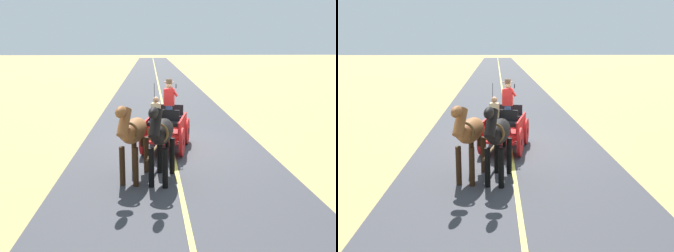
# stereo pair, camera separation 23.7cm
# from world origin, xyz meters

# --- Properties ---
(ground_plane) EXTENTS (200.00, 200.00, 0.00)m
(ground_plane) POSITION_xyz_m (0.00, 0.00, 0.00)
(ground_plane) COLOR tan
(road_surface) EXTENTS (6.62, 160.00, 0.01)m
(road_surface) POSITION_xyz_m (0.00, 0.00, 0.00)
(road_surface) COLOR #38383D
(road_surface) RESTS_ON ground
(road_centre_stripe) EXTENTS (0.12, 160.00, 0.00)m
(road_centre_stripe) POSITION_xyz_m (0.00, 0.00, 0.01)
(road_centre_stripe) COLOR #DBCC4C
(road_centre_stripe) RESTS_ON road_surface
(horse_drawn_carriage) EXTENTS (1.89, 4.51, 2.50)m
(horse_drawn_carriage) POSITION_xyz_m (0.21, 0.31, 0.82)
(horse_drawn_carriage) COLOR red
(horse_drawn_carriage) RESTS_ON ground
(horse_near_side) EXTENTS (0.89, 2.15, 2.21)m
(horse_near_side) POSITION_xyz_m (0.46, 3.35, 1.32)
(horse_near_side) COLOR black
(horse_near_side) RESTS_ON ground
(horse_off_side) EXTENTS (0.93, 2.14, 2.21)m
(horse_off_side) POSITION_xyz_m (1.21, 3.19, 1.32)
(horse_off_side) COLOR brown
(horse_off_side) RESTS_ON ground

